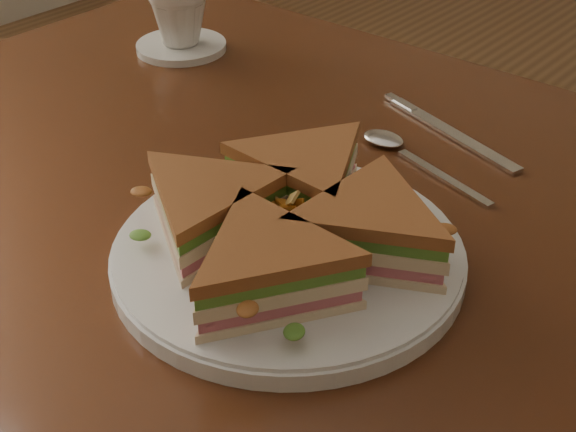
{
  "coord_description": "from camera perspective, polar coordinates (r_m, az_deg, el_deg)",
  "views": [
    {
      "loc": [
        0.4,
        -0.53,
        1.18
      ],
      "look_at": [
        0.05,
        -0.1,
        0.8
      ],
      "focal_mm": 50.0,
      "sensor_mm": 36.0,
      "label": 1
    }
  ],
  "objects": [
    {
      "name": "table",
      "position": [
        0.85,
        1.81,
        -4.44
      ],
      "size": [
        1.2,
        0.8,
        0.75
      ],
      "color": "#36180C",
      "rests_on": "ground"
    },
    {
      "name": "coffee_cup",
      "position": [
        1.12,
        -7.76,
        13.87
      ],
      "size": [
        0.1,
        0.1,
        0.07
      ],
      "primitive_type": "imported",
      "rotation": [
        0.0,
        0.0,
        -0.25
      ],
      "color": "white",
      "rests_on": "saucer"
    },
    {
      "name": "saucer",
      "position": [
        1.14,
        -7.59,
        11.87
      ],
      "size": [
        0.12,
        0.12,
        0.01
      ],
      "primitive_type": "cylinder",
      "color": "white",
      "rests_on": "table"
    },
    {
      "name": "knife",
      "position": [
        0.93,
        10.98,
        6.09
      ],
      "size": [
        0.21,
        0.08,
        0.0
      ],
      "rotation": [
        0.0,
        0.0,
        -0.31
      ],
      "color": "silver",
      "rests_on": "table"
    },
    {
      "name": "sandwich_wedges",
      "position": [
        0.68,
        -0.0,
        -0.35
      ],
      "size": [
        0.33,
        0.33,
        0.06
      ],
      "color": "beige",
      "rests_on": "plate"
    },
    {
      "name": "plate",
      "position": [
        0.7,
        -0.0,
        -2.86
      ],
      "size": [
        0.31,
        0.31,
        0.02
      ],
      "primitive_type": "cylinder",
      "color": "white",
      "rests_on": "table"
    },
    {
      "name": "crisps_mound",
      "position": [
        0.68,
        -0.0,
        -0.63
      ],
      "size": [
        0.09,
        0.09,
        0.05
      ],
      "primitive_type": null,
      "color": "orange",
      "rests_on": "plate"
    },
    {
      "name": "spoon",
      "position": [
        0.88,
        7.77,
        4.8
      ],
      "size": [
        0.18,
        0.06,
        0.01
      ],
      "rotation": [
        0.0,
        0.0,
        -0.27
      ],
      "color": "silver",
      "rests_on": "table"
    }
  ]
}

